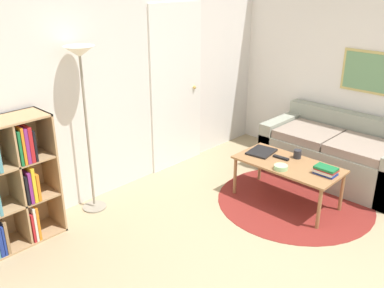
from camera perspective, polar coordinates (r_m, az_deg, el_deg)
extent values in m
plane|color=tan|center=(3.69, 17.50, -17.90)|extent=(14.00, 14.00, 0.00)
cube|color=silver|center=(4.63, -9.99, 9.20)|extent=(7.58, 0.05, 2.60)
cube|color=white|center=(5.20, -2.05, 7.45)|extent=(0.82, 0.02, 1.99)
sphere|color=tan|center=(5.39, 0.33, 7.56)|extent=(0.04, 0.04, 0.04)
cube|color=silver|center=(5.60, 18.50, 10.62)|extent=(0.05, 5.54, 2.60)
cube|color=tan|center=(5.42, 22.22, 8.91)|extent=(0.02, 0.58, 0.49)
cube|color=#669366|center=(5.41, 22.17, 8.89)|extent=(0.01, 0.52, 0.43)
cylinder|color=maroon|center=(4.78, 13.50, -7.38)|extent=(1.65, 1.65, 0.01)
cube|color=tan|center=(4.20, -18.34, -3.35)|extent=(0.02, 0.34, 1.17)
cube|color=tan|center=(4.30, -23.41, -12.29)|extent=(1.03, 0.34, 0.02)
cube|color=tan|center=(4.07, -22.52, -4.75)|extent=(0.02, 0.32, 1.13)
cube|color=tan|center=(4.11, -24.23, -7.80)|extent=(0.99, 0.32, 0.02)
cube|color=olive|center=(4.16, -24.03, -10.87)|extent=(0.03, 0.23, 0.32)
cube|color=#B21E23|center=(4.24, -21.01, -10.01)|extent=(0.02, 0.22, 0.28)
cube|color=silver|center=(4.24, -20.82, -9.55)|extent=(0.02, 0.25, 0.33)
cube|color=orange|center=(4.26, -20.57, -9.38)|extent=(0.02, 0.27, 0.33)
cube|color=black|center=(4.07, -21.83, -5.36)|extent=(0.02, 0.25, 0.27)
cube|color=#7F287A|center=(4.07, -21.34, -5.15)|extent=(0.03, 0.22, 0.29)
cube|color=gold|center=(4.09, -21.05, -4.71)|extent=(0.03, 0.26, 0.33)
cube|color=orange|center=(4.10, -20.44, -5.07)|extent=(0.03, 0.23, 0.26)
cube|color=#196B38|center=(3.90, -22.49, -0.30)|extent=(0.02, 0.21, 0.30)
cube|color=orange|center=(3.93, -22.30, 0.09)|extent=(0.02, 0.27, 0.33)
cube|color=#7F287A|center=(3.91, -21.65, -0.03)|extent=(0.03, 0.19, 0.31)
cube|color=#B21E23|center=(3.94, -21.31, 0.22)|extent=(0.03, 0.23, 0.32)
cube|color=black|center=(3.95, -20.82, 0.04)|extent=(0.02, 0.22, 0.28)
cylinder|color=gray|center=(4.65, -12.86, -8.16)|extent=(0.24, 0.24, 0.01)
cylinder|color=gray|center=(4.30, -13.79, 1.47)|extent=(0.02, 0.02, 1.58)
cone|color=white|center=(4.10, -14.80, 11.85)|extent=(0.29, 0.29, 0.10)
cube|color=gray|center=(5.35, 18.45, -2.03)|extent=(0.84, 1.63, 0.45)
cube|color=gray|center=(5.59, 20.18, 0.36)|extent=(0.16, 1.63, 0.73)
cube|color=gray|center=(5.64, 11.91, 0.68)|extent=(0.84, 0.16, 0.59)
cube|color=gray|center=(5.07, 21.70, -0.50)|extent=(0.64, 0.63, 0.10)
cube|color=gray|center=(5.32, 15.29, 1.36)|extent=(0.64, 0.63, 0.10)
cube|color=#996B42|center=(4.56, 12.71, -2.64)|extent=(0.55, 1.09, 0.02)
cylinder|color=#996B42|center=(4.27, 16.59, -8.29)|extent=(0.04, 0.04, 0.43)
cylinder|color=#996B42|center=(4.74, 5.76, -4.24)|extent=(0.04, 0.04, 0.43)
cylinder|color=#996B42|center=(4.65, 19.34, -6.03)|extent=(0.04, 0.04, 0.43)
cylinder|color=#996B42|center=(5.08, 9.06, -2.51)|extent=(0.04, 0.04, 0.43)
cube|color=black|center=(4.76, 9.25, -1.03)|extent=(0.34, 0.28, 0.02)
cylinder|color=#9ED193|center=(4.40, 11.75, -3.05)|extent=(0.14, 0.14, 0.04)
cube|color=navy|center=(4.41, 17.36, -3.75)|extent=(0.14, 0.21, 0.02)
cube|color=silver|center=(4.39, 17.27, -3.48)|extent=(0.14, 0.21, 0.03)
cube|color=#B21E23|center=(4.38, 17.47, -3.28)|extent=(0.14, 0.21, 0.01)
cube|color=#196B38|center=(4.37, 17.44, -3.07)|extent=(0.14, 0.21, 0.02)
cylinder|color=#28282D|center=(4.68, 13.88, -1.32)|extent=(0.08, 0.08, 0.09)
cube|color=black|center=(4.65, 11.78, -1.81)|extent=(0.05, 0.18, 0.02)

